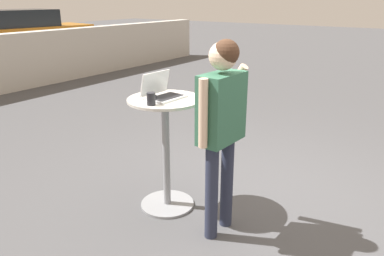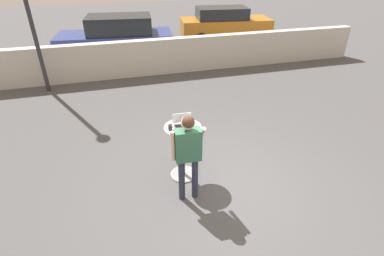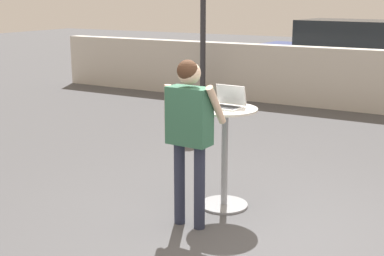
{
  "view_description": "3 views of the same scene",
  "coord_description": "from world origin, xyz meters",
  "px_view_note": "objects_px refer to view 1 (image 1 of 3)",
  "views": [
    {
      "loc": [
        -3.11,
        -1.41,
        1.96
      ],
      "look_at": [
        -0.51,
        0.4,
        0.85
      ],
      "focal_mm": 35.0,
      "sensor_mm": 36.0,
      "label": 1
    },
    {
      "loc": [
        -1.67,
        -3.87,
        3.82
      ],
      "look_at": [
        -0.48,
        0.36,
        1.23
      ],
      "focal_mm": 28.0,
      "sensor_mm": 36.0,
      "label": 2
    },
    {
      "loc": [
        1.85,
        -4.29,
        2.24
      ],
      "look_at": [
        -0.77,
        0.32,
        0.93
      ],
      "focal_mm": 50.0,
      "sensor_mm": 36.0,
      "label": 3
    }
  ],
  "objects_px": {
    "standing_person": "(221,116)",
    "parked_car_further_down": "(23,35)",
    "laptop": "(162,92)",
    "coffee_mug": "(151,99)",
    "cafe_table": "(166,144)"
  },
  "relations": [
    {
      "from": "standing_person",
      "to": "parked_car_further_down",
      "type": "height_order",
      "value": "standing_person"
    },
    {
      "from": "laptop",
      "to": "parked_car_further_down",
      "type": "relative_size",
      "value": 0.08
    },
    {
      "from": "laptop",
      "to": "standing_person",
      "type": "distance_m",
      "value": 0.68
    },
    {
      "from": "standing_person",
      "to": "parked_car_further_down",
      "type": "xyz_separation_m",
      "value": [
        4.55,
        10.1,
        -0.25
      ]
    },
    {
      "from": "standing_person",
      "to": "laptop",
      "type": "bearing_deg",
      "value": 83.49
    },
    {
      "from": "cafe_table",
      "to": "coffee_mug",
      "type": "relative_size",
      "value": 9.74
    },
    {
      "from": "cafe_table",
      "to": "laptop",
      "type": "height_order",
      "value": "laptop"
    },
    {
      "from": "laptop",
      "to": "coffee_mug",
      "type": "distance_m",
      "value": 0.25
    },
    {
      "from": "standing_person",
      "to": "parked_car_further_down",
      "type": "bearing_deg",
      "value": 65.78
    },
    {
      "from": "cafe_table",
      "to": "laptop",
      "type": "distance_m",
      "value": 0.49
    },
    {
      "from": "coffee_mug",
      "to": "standing_person",
      "type": "height_order",
      "value": "standing_person"
    },
    {
      "from": "cafe_table",
      "to": "parked_car_further_down",
      "type": "height_order",
      "value": "parked_car_further_down"
    },
    {
      "from": "parked_car_further_down",
      "to": "standing_person",
      "type": "bearing_deg",
      "value": -114.22
    },
    {
      "from": "parked_car_further_down",
      "to": "coffee_mug",
      "type": "bearing_deg",
      "value": -116.34
    },
    {
      "from": "coffee_mug",
      "to": "parked_car_further_down",
      "type": "xyz_separation_m",
      "value": [
        4.71,
        9.51,
        -0.34
      ]
    }
  ]
}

